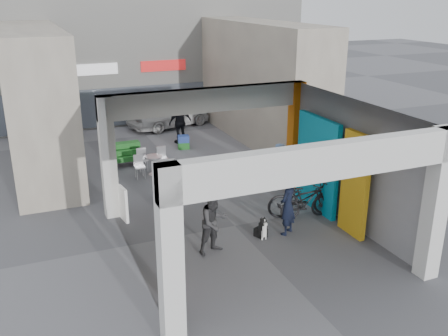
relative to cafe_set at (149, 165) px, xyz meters
name	(u,v)px	position (x,y,z in m)	size (l,w,h in m)	color
ground	(235,226)	(1.09, -5.16, -0.29)	(90.00, 90.00, 0.00)	slate
arcade_canopy	(268,153)	(1.63, -5.98, 2.01)	(6.40, 6.45, 6.40)	silver
far_building	(122,38)	(1.09, 8.84, 3.70)	(18.00, 4.08, 8.00)	silver
plaza_bldg_left	(37,99)	(-3.41, 2.34, 2.21)	(2.00, 9.00, 5.00)	#B3A894
plaza_bldg_right	(261,82)	(5.59, 2.34, 2.21)	(2.00, 9.00, 5.00)	#B3A894
bollard_left	(159,191)	(-0.45, -2.90, 0.15)	(0.09, 0.09, 0.87)	gray
bollard_center	(202,183)	(0.98, -2.81, 0.16)	(0.09, 0.09, 0.90)	gray
bollard_right	(248,176)	(2.54, -2.90, 0.20)	(0.09, 0.09, 0.97)	gray
advert_board_near	(161,270)	(-1.66, -7.46, 0.22)	(0.21, 0.55, 1.00)	white
advert_board_far	(124,204)	(-1.66, -3.61, 0.22)	(0.17, 0.56, 1.00)	white
cafe_set	(149,165)	(0.00, 0.00, 0.00)	(1.35, 1.09, 0.81)	#ADACB2
produce_stand	(127,156)	(-0.56, 1.13, 0.04)	(1.27, 0.69, 0.83)	black
crate_stack	(183,142)	(2.04, 2.28, -0.01)	(0.51, 0.43, 0.56)	#17521B
border_collie	(262,229)	(1.46, -6.08, -0.04)	(0.23, 0.45, 0.62)	black
man_with_dog	(288,206)	(2.19, -6.10, 0.52)	(0.59, 0.39, 1.61)	black
man_back_turned	(214,222)	(0.02, -6.30, 0.53)	(0.79, 0.62, 1.63)	#373739
man_elderly	(279,165)	(3.66, -2.95, 0.45)	(0.72, 0.47, 1.47)	#6386C0
man_crates	(180,122)	(2.18, 3.11, 0.63)	(1.07, 0.45, 1.83)	black
bicycle_front	(303,198)	(3.15, -5.28, 0.26)	(0.72, 2.07, 1.09)	black
bicycle_rear	(306,202)	(3.17, -5.46, 0.19)	(0.45, 1.60, 0.96)	black
white_van	(169,113)	(2.51, 5.89, 0.40)	(1.61, 4.01, 1.37)	silver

